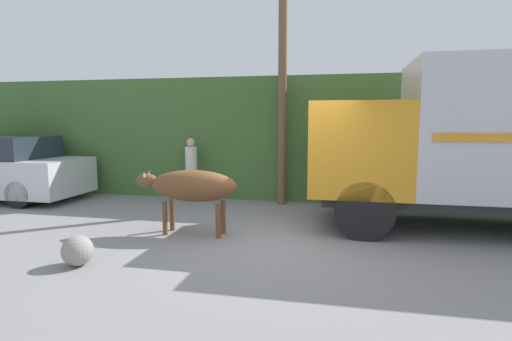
{
  "coord_description": "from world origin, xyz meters",
  "views": [
    {
      "loc": [
        1.01,
        -6.68,
        2.07
      ],
      "look_at": [
        -0.56,
        0.74,
        1.13
      ],
      "focal_mm": 28.0,
      "sensor_mm": 36.0,
      "label": 1
    }
  ],
  "objects_px": {
    "cargo_truck": "(487,139)",
    "roadside_rock": "(77,251)",
    "pedestrian_on_hill": "(191,166)",
    "utility_pole": "(283,73)",
    "brown_cow": "(191,187)"
  },
  "relations": [
    {
      "from": "cargo_truck",
      "to": "roadside_rock",
      "type": "relative_size",
      "value": 13.64
    },
    {
      "from": "pedestrian_on_hill",
      "to": "utility_pole",
      "type": "height_order",
      "value": "utility_pole"
    },
    {
      "from": "brown_cow",
      "to": "pedestrian_on_hill",
      "type": "distance_m",
      "value": 3.13
    },
    {
      "from": "brown_cow",
      "to": "utility_pole",
      "type": "height_order",
      "value": "utility_pole"
    },
    {
      "from": "cargo_truck",
      "to": "brown_cow",
      "type": "height_order",
      "value": "cargo_truck"
    },
    {
      "from": "utility_pole",
      "to": "roadside_rock",
      "type": "bearing_deg",
      "value": -114.67
    },
    {
      "from": "cargo_truck",
      "to": "roadside_rock",
      "type": "height_order",
      "value": "cargo_truck"
    },
    {
      "from": "cargo_truck",
      "to": "pedestrian_on_hill",
      "type": "relative_size",
      "value": 3.7
    },
    {
      "from": "brown_cow",
      "to": "pedestrian_on_hill",
      "type": "bearing_deg",
      "value": 118.98
    },
    {
      "from": "pedestrian_on_hill",
      "to": "roadside_rock",
      "type": "xyz_separation_m",
      "value": [
        0.11,
        -4.8,
        -0.69
      ]
    },
    {
      "from": "pedestrian_on_hill",
      "to": "cargo_truck",
      "type": "bearing_deg",
      "value": 174.39
    },
    {
      "from": "roadside_rock",
      "to": "pedestrian_on_hill",
      "type": "bearing_deg",
      "value": 91.26
    },
    {
      "from": "cargo_truck",
      "to": "utility_pole",
      "type": "relative_size",
      "value": 0.98
    },
    {
      "from": "brown_cow",
      "to": "roadside_rock",
      "type": "xyz_separation_m",
      "value": [
        -1.02,
        -1.87,
        -0.66
      ]
    },
    {
      "from": "cargo_truck",
      "to": "roadside_rock",
      "type": "distance_m",
      "value": 7.2
    }
  ]
}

